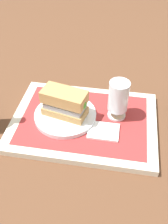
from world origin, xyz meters
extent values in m
plane|color=brown|center=(0.00, 0.00, 0.00)|extent=(3.00, 3.00, 0.00)
cube|color=beige|center=(0.00, 0.00, 0.01)|extent=(0.44, 0.32, 0.02)
cube|color=#9E2D2D|center=(0.00, 0.00, 0.02)|extent=(0.38, 0.27, 0.00)
cylinder|color=white|center=(-0.06, 0.00, 0.03)|extent=(0.19, 0.19, 0.01)
cube|color=tan|center=(-0.06, 0.00, 0.05)|extent=(0.14, 0.09, 0.02)
cube|color=#9EA3A8|center=(-0.06, 0.00, 0.07)|extent=(0.13, 0.08, 0.02)
cube|color=silver|center=(-0.06, 0.00, 0.08)|extent=(0.12, 0.07, 0.01)
sphere|color=#47932D|center=(-0.01, -0.01, 0.09)|extent=(0.04, 0.04, 0.04)
cube|color=tan|center=(-0.06, 0.00, 0.10)|extent=(0.14, 0.09, 0.04)
cylinder|color=silver|center=(0.10, 0.03, 0.02)|extent=(0.06, 0.06, 0.01)
cylinder|color=silver|center=(0.10, 0.03, 0.04)|extent=(0.01, 0.01, 0.02)
cylinder|color=silver|center=(0.10, 0.03, 0.10)|extent=(0.06, 0.06, 0.09)
cylinder|color=gold|center=(0.10, 0.03, 0.07)|extent=(0.06, 0.06, 0.04)
cylinder|color=white|center=(0.10, 0.03, 0.10)|extent=(0.05, 0.05, 0.01)
cube|color=white|center=(0.07, -0.04, 0.02)|extent=(0.09, 0.07, 0.01)
camera|label=1|loc=(0.10, -0.58, 0.59)|focal=42.61mm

